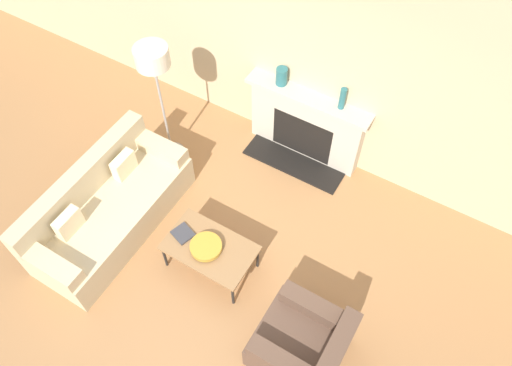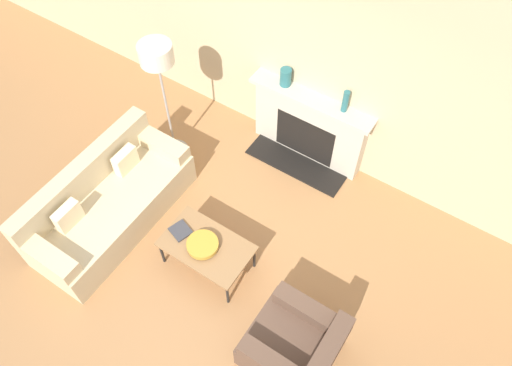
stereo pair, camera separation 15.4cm
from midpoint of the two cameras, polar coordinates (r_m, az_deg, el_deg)
ground_plane at (r=5.84m, az=-5.87°, el=-10.89°), size 18.00×18.00×0.00m
wall_back at (r=5.94m, az=7.56°, el=13.71°), size 18.00×0.06×2.90m
fireplace at (r=6.48m, az=6.71°, el=6.35°), size 1.63×0.59×1.03m
couch at (r=6.17m, az=-15.82°, el=-2.25°), size 0.88×2.08×0.85m
armchair_near at (r=5.27m, az=5.43°, el=-18.09°), size 0.87×0.82×0.68m
coffee_table at (r=5.56m, az=-4.88°, el=-7.29°), size 0.99×0.60×0.43m
bowl at (r=5.48m, az=-5.32°, el=-7.04°), size 0.35×0.35×0.07m
book at (r=5.64m, az=-7.85°, el=-5.43°), size 0.27×0.26×0.02m
floor_lamp at (r=5.85m, az=-10.34°, el=12.93°), size 0.39×0.39×1.78m
mantel_vase_left at (r=6.15m, az=4.14°, el=11.97°), size 0.14×0.14×0.23m
mantel_vase_center_left at (r=5.90m, az=10.92°, el=9.15°), size 0.07×0.07×0.29m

